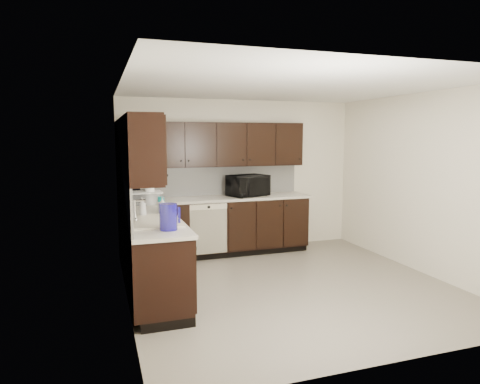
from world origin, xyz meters
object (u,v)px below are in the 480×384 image
microwave (248,186)px  blue_pitcher (168,217)px  sink (155,227)px  storage_bin (146,198)px  toaster_oven (135,192)px

microwave → blue_pitcher: microwave is taller
sink → microwave: 2.41m
storage_bin → blue_pitcher: size_ratio=1.59×
toaster_oven → blue_pitcher: bearing=-76.9°
microwave → storage_bin: bearing=173.0°
sink → blue_pitcher: (0.08, -0.46, 0.20)m
sink → blue_pitcher: blue_pitcher is taller
blue_pitcher → storage_bin: bearing=87.7°
microwave → blue_pitcher: bearing=-145.2°
sink → microwave: size_ratio=1.34×
microwave → blue_pitcher: (-1.63, -2.15, -0.03)m
blue_pitcher → sink: bearing=96.4°
storage_bin → blue_pitcher: (0.04, -1.82, 0.05)m
toaster_oven → storage_bin: bearing=-64.5°
storage_bin → toaster_oven: bearing=106.3°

